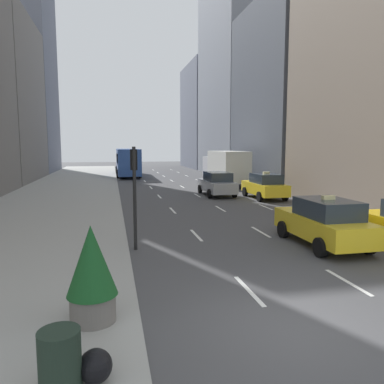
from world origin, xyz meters
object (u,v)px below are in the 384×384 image
(sedan_black_near, at_px, (217,184))
(planter_with_shrub, at_px, (92,272))
(trash_can, at_px, (60,361))
(taxi_second, at_px, (265,186))
(traffic_light_pole, at_px, (134,181))
(taxi_third, at_px, (324,222))
(box_truck, at_px, (225,167))
(city_bus, at_px, (128,161))

(sedan_black_near, relative_size, planter_with_shrub, 2.41)
(trash_can, distance_m, planter_with_shrub, 2.21)
(taxi_second, distance_m, traffic_light_pole, 14.63)
(taxi_third, xyz_separation_m, planter_with_shrub, (-7.94, -4.68, 0.27))
(planter_with_shrub, distance_m, traffic_light_pole, 5.93)
(trash_can, bearing_deg, box_truck, 68.48)
(taxi_third, height_order, planter_with_shrub, planter_with_shrub)
(taxi_second, xyz_separation_m, trash_can, (-11.09, -18.77, -0.28))
(sedan_black_near, bearing_deg, city_bus, 105.90)
(taxi_second, distance_m, sedan_black_near, 3.58)
(box_truck, bearing_deg, taxi_third, -97.48)
(planter_with_shrub, bearing_deg, taxi_second, 57.19)
(box_truck, xyz_separation_m, trash_can, (-11.09, -28.12, -1.11))
(sedan_black_near, relative_size, traffic_light_pole, 1.30)
(taxi_third, height_order, box_truck, box_truck)
(sedan_black_near, distance_m, trash_can, 22.58)
(city_bus, bearing_deg, taxi_second, -69.01)
(taxi_second, xyz_separation_m, box_truck, (0.00, 9.34, 0.83))
(taxi_third, distance_m, city_bus, 34.38)
(taxi_third, distance_m, trash_can, 10.72)
(city_bus, xyz_separation_m, planter_with_shrub, (-2.33, -38.58, -0.63))
(box_truck, height_order, traffic_light_pole, traffic_light_pole)
(taxi_second, relative_size, box_truck, 0.52)
(city_bus, height_order, trash_can, city_bus)
(city_bus, distance_m, traffic_light_pole, 32.94)
(city_bus, relative_size, planter_with_shrub, 5.95)
(sedan_black_near, distance_m, city_bus, 20.50)
(box_truck, relative_size, planter_with_shrub, 4.31)
(trash_can, height_order, traffic_light_pole, traffic_light_pole)
(sedan_black_near, relative_size, trash_can, 5.21)
(taxi_third, xyz_separation_m, box_truck, (2.80, 21.32, 0.83))
(city_bus, height_order, traffic_light_pole, traffic_light_pole)
(trash_can, distance_m, traffic_light_pole, 8.15)
(taxi_second, xyz_separation_m, planter_with_shrub, (-10.74, -16.66, 0.27))
(taxi_third, xyz_separation_m, sedan_black_near, (0.00, 14.21, 0.00))
(taxi_second, bearing_deg, taxi_third, -103.16)
(box_truck, xyz_separation_m, traffic_light_pole, (-9.55, -20.33, 0.70))
(sedan_black_near, height_order, box_truck, box_truck)
(trash_can, bearing_deg, city_bus, 86.24)
(taxi_third, distance_m, sedan_black_near, 14.21)
(taxi_second, distance_m, city_bus, 23.50)
(traffic_light_pole, bearing_deg, trash_can, -101.18)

